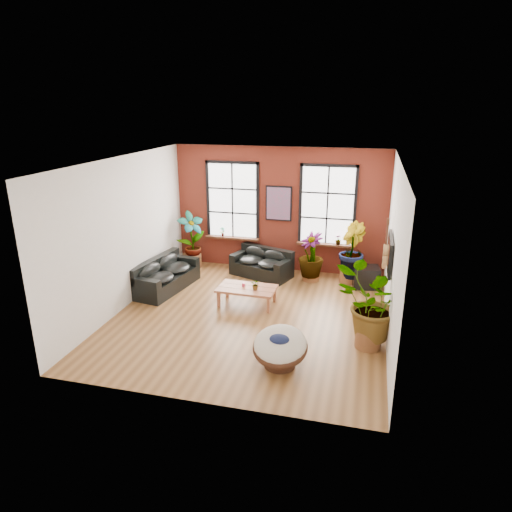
{
  "coord_description": "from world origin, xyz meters",
  "views": [
    {
      "loc": [
        2.45,
        -9.1,
        4.64
      ],
      "look_at": [
        0.0,
        0.6,
        1.25
      ],
      "focal_mm": 32.0,
      "sensor_mm": 36.0,
      "label": 1
    }
  ],
  "objects": [
    {
      "name": "pot_back_right",
      "position": [
        2.08,
        2.69,
        0.19
      ],
      "size": [
        0.57,
        0.57,
        0.38
      ],
      "rotation": [
        0.0,
        0.0,
        -0.09
      ],
      "color": "brown",
      "rests_on": "ground"
    },
    {
      "name": "papasan_chair",
      "position": [
        1.08,
        -1.86,
        0.39
      ],
      "size": [
        1.04,
        1.06,
        0.76
      ],
      "rotation": [
        0.0,
        0.0,
        -0.02
      ],
      "color": "#3F2416",
      "rests_on": "ground"
    },
    {
      "name": "tv_wall_unit",
      "position": [
        2.93,
        0.6,
        1.54
      ],
      "size": [
        0.13,
        1.86,
        1.2
      ],
      "color": "black",
      "rests_on": "room"
    },
    {
      "name": "room",
      "position": [
        0.0,
        0.15,
        1.75
      ],
      "size": [
        6.04,
        6.54,
        3.54
      ],
      "color": "brown",
      "rests_on": "ground"
    },
    {
      "name": "sill_plant_right",
      "position": [
        1.7,
        3.13,
        1.04
      ],
      "size": [
        0.19,
        0.19,
        0.27
      ],
      "primitive_type": "imported",
      "rotation": [
        0.0,
        0.0,
        3.49
      ],
      "color": "#1A5115",
      "rests_on": "room"
    },
    {
      "name": "coffee_table",
      "position": [
        -0.22,
        0.59,
        0.39
      ],
      "size": [
        1.39,
        0.82,
        0.53
      ],
      "rotation": [
        0.0,
        0.0,
        -0.02
      ],
      "color": "#995437",
      "rests_on": "ground"
    },
    {
      "name": "poster",
      "position": [
        0.0,
        3.18,
        1.95
      ],
      "size": [
        0.74,
        0.06,
        0.98
      ],
      "color": "black",
      "rests_on": "room"
    },
    {
      "name": "floor_plant_right_wall",
      "position": [
        2.65,
        -0.74,
        0.9
      ],
      "size": [
        1.77,
        1.73,
        1.49
      ],
      "primitive_type": "imported",
      "rotation": [
        0.0,
        0.0,
        3.77
      ],
      "color": "#1A5115",
      "rests_on": "ground"
    },
    {
      "name": "table_plant",
      "position": [
        0.01,
        0.52,
        0.57
      ],
      "size": [
        0.27,
        0.25,
        0.25
      ],
      "primitive_type": "imported",
      "rotation": [
        0.0,
        0.0,
        -0.24
      ],
      "color": "#1A5115",
      "rests_on": "coffee_table"
    },
    {
      "name": "sill_plant_left",
      "position": [
        -1.65,
        3.13,
        1.04
      ],
      "size": [
        0.17,
        0.17,
        0.27
      ],
      "primitive_type": "imported",
      "rotation": [
        0.0,
        0.0,
        0.79
      ],
      "color": "#1A5115",
      "rests_on": "room"
    },
    {
      "name": "sofa_left",
      "position": [
        -2.56,
        1.02,
        0.36
      ],
      "size": [
        1.16,
        2.14,
        0.8
      ],
      "rotation": [
        0.0,
        0.0,
        1.41
      ],
      "color": "black",
      "rests_on": "ground"
    },
    {
      "name": "pot_mid",
      "position": [
        1.07,
        2.54,
        0.16
      ],
      "size": [
        0.54,
        0.54,
        0.33
      ],
      "rotation": [
        0.0,
        0.0,
        -0.23
      ],
      "color": "brown",
      "rests_on": "ground"
    },
    {
      "name": "floor_plant_back_left",
      "position": [
        -2.45,
        2.72,
        0.91
      ],
      "size": [
        0.94,
        0.96,
        1.52
      ],
      "primitive_type": "imported",
      "rotation": [
        0.0,
        0.0,
        0.84
      ],
      "color": "#1A5115",
      "rests_on": "ground"
    },
    {
      "name": "media_box",
      "position": [
        2.51,
        2.42,
        0.28
      ],
      "size": [
        0.75,
        0.66,
        0.56
      ],
      "rotation": [
        0.0,
        0.0,
        0.17
      ],
      "color": "black",
      "rests_on": "ground"
    },
    {
      "name": "pot_back_left",
      "position": [
        -2.48,
        2.75,
        0.2
      ],
      "size": [
        0.68,
        0.68,
        0.4
      ],
      "rotation": [
        0.0,
        0.0,
        -0.28
      ],
      "color": "brown",
      "rests_on": "ground"
    },
    {
      "name": "pot_right_wall",
      "position": [
        2.64,
        -0.75,
        0.19
      ],
      "size": [
        0.59,
        0.59,
        0.38
      ],
      "rotation": [
        0.0,
        0.0,
        -0.17
      ],
      "color": "brown",
      "rests_on": "ground"
    },
    {
      "name": "sofa_back",
      "position": [
        -0.32,
        2.58,
        0.35
      ],
      "size": [
        1.84,
        1.31,
        0.76
      ],
      "rotation": [
        0.0,
        0.0,
        -0.34
      ],
      "color": "black",
      "rests_on": "ground"
    },
    {
      "name": "floor_plant_back_right",
      "position": [
        2.08,
        2.72,
        0.89
      ],
      "size": [
        0.85,
        0.96,
        1.49
      ],
      "primitive_type": "imported",
      "rotation": [
        0.0,
        0.0,
        1.84
      ],
      "color": "#1A5115",
      "rests_on": "ground"
    },
    {
      "name": "floor_plant_mid",
      "position": [
        1.04,
        2.5,
        0.75
      ],
      "size": [
        0.96,
        0.96,
        1.21
      ],
      "primitive_type": "imported",
      "rotation": [
        0.0,
        0.0,
        5.53
      ],
      "color": "#1A5115",
      "rests_on": "ground"
    }
  ]
}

